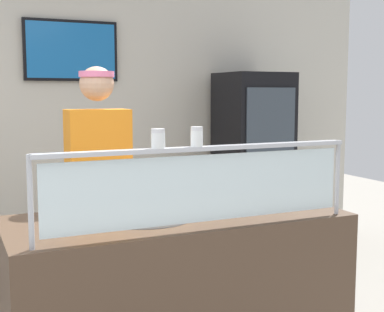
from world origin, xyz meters
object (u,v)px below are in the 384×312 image
object	(u,v)px
pizza_server	(154,211)
parmesan_shaker	(158,140)
worker_figure	(100,189)
pizza_tray	(146,215)
drink_fridge	(253,165)
pepper_flake_shaker	(197,138)

from	to	relation	value
pizza_server	parmesan_shaker	bearing A→B (deg)	-121.64
worker_figure	parmesan_shaker	bearing A→B (deg)	-88.79
pizza_tray	worker_figure	world-z (taller)	worker_figure
pizza_server	worker_figure	distance (m)	0.65
worker_figure	drink_fridge	size ratio (longest dim) A/B	0.98
pizza_server	pepper_flake_shaker	size ratio (longest dim) A/B	2.99
parmesan_shaker	pepper_flake_shaker	distance (m)	0.19
parmesan_shaker	drink_fridge	xyz separation A→B (m)	(1.84, 2.22, -0.49)
pizza_server	pepper_flake_shaker	xyz separation A→B (m)	(0.09, -0.32, 0.40)
parmesan_shaker	worker_figure	distance (m)	1.04
pizza_server	drink_fridge	bearing A→B (deg)	32.73
pizza_server	drink_fridge	xyz separation A→B (m)	(1.74, 1.90, -0.09)
drink_fridge	pepper_flake_shaker	bearing A→B (deg)	-126.57
pepper_flake_shaker	drink_fridge	bearing A→B (deg)	53.43
parmesan_shaker	pepper_flake_shaker	bearing A→B (deg)	0.00
pepper_flake_shaker	parmesan_shaker	bearing A→B (deg)	180.00
pizza_server	drink_fridge	size ratio (longest dim) A/B	0.16
pizza_tray	parmesan_shaker	bearing A→B (deg)	-100.16
pepper_flake_shaker	pizza_server	bearing A→B (deg)	106.32
parmesan_shaker	pepper_flake_shaker	world-z (taller)	pepper_flake_shaker
pizza_tray	pizza_server	xyz separation A→B (m)	(0.04, -0.02, 0.02)
pizza_tray	parmesan_shaker	size ratio (longest dim) A/B	5.48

